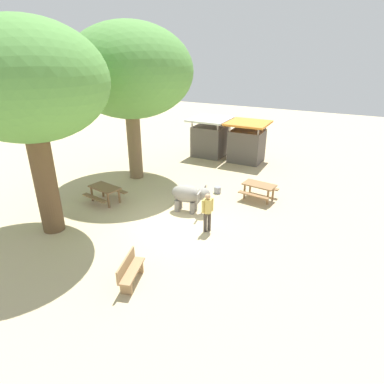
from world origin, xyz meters
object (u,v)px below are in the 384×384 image
object	(u,v)px
elephant	(190,195)
market_stall_orange	(247,144)
picnic_table_near	(259,188)
market_stall_white	(210,139)
feed_bucket	(217,190)
shade_tree_secondary	(129,72)
shade_tree_main	(26,84)
wooden_bench	(130,270)
picnic_table_far	(105,191)
person_handler	(207,210)

from	to	relation	value
elephant	market_stall_orange	bearing A→B (deg)	82.37
picnic_table_near	market_stall_white	xyz separation A→B (m)	(-5.02, 5.34, 0.55)
market_stall_white	feed_bucket	world-z (taller)	market_stall_white
shade_tree_secondary	market_stall_white	world-z (taller)	shade_tree_secondary
picnic_table_near	feed_bucket	bearing A→B (deg)	-166.83
shade_tree_main	feed_bucket	distance (m)	9.51
elephant	wooden_bench	world-z (taller)	elephant
picnic_table_far	elephant	bearing A→B (deg)	-156.39
person_handler	feed_bucket	size ratio (longest dim) A/B	4.50
shade_tree_main	market_stall_orange	bearing A→B (deg)	70.98
wooden_bench	market_stall_white	bearing A→B (deg)	177.21
person_handler	picnic_table_far	size ratio (longest dim) A/B	0.93
person_handler	market_stall_white	size ratio (longest dim) A/B	0.64
shade_tree_main	market_stall_orange	xyz separation A→B (m)	(4.11, 11.91, -4.50)
market_stall_orange	shade_tree_main	bearing A→B (deg)	-109.02
elephant	picnic_table_near	xyz separation A→B (m)	(2.36, 2.67, -0.20)
elephant	picnic_table_far	size ratio (longest dim) A/B	1.04
shade_tree_main	wooden_bench	xyz separation A→B (m)	(4.76, -1.27, -5.16)
wooden_bench	market_stall_orange	xyz separation A→B (m)	(-0.65, 13.18, 0.67)
picnic_table_near	feed_bucket	world-z (taller)	picnic_table_near
shade_tree_main	picnic_table_far	world-z (taller)	shade_tree_main
person_handler	market_stall_orange	xyz separation A→B (m)	(-1.46, 9.21, 0.19)
picnic_table_near	market_stall_white	world-z (taller)	market_stall_white
elephant	shade_tree_secondary	bearing A→B (deg)	144.40
feed_bucket	person_handler	bearing A→B (deg)	-73.23
shade_tree_main	picnic_table_near	bearing A→B (deg)	45.18
person_handler	picnic_table_far	distance (m)	5.43
person_handler	market_stall_white	bearing A→B (deg)	-29.59
elephant	feed_bucket	size ratio (longest dim) A/B	5.00
wooden_bench	picnic_table_far	size ratio (longest dim) A/B	0.84
shade_tree_main	market_stall_white	bearing A→B (deg)	82.79
person_handler	shade_tree_main	distance (m)	7.76
elephant	market_stall_white	xyz separation A→B (m)	(-2.66, 8.01, 0.35)
elephant	market_stall_white	bearing A→B (deg)	100.32
picnic_table_near	market_stall_orange	world-z (taller)	market_stall_orange
picnic_table_near	elephant	bearing A→B (deg)	-124.00
wooden_bench	picnic_table_near	distance (m)	8.04
market_stall_orange	shade_tree_secondary	bearing A→B (deg)	-129.65
elephant	picnic_table_far	distance (m)	4.12
picnic_table_far	market_stall_orange	distance (m)	9.81
elephant	person_handler	size ratio (longest dim) A/B	1.11
market_stall_orange	picnic_table_far	bearing A→B (deg)	-113.78
shade_tree_secondary	feed_bucket	xyz separation A→B (m)	(4.97, 0.02, -5.47)
shade_tree_main	market_stall_white	world-z (taller)	shade_tree_main
elephant	wooden_bench	bearing A→B (deg)	-91.50
person_handler	market_stall_white	xyz separation A→B (m)	(-4.06, 9.21, 0.19)
shade_tree_secondary	wooden_bench	world-z (taller)	shade_tree_secondary
person_handler	shade_tree_secondary	distance (m)	8.49
picnic_table_near	market_stall_orange	distance (m)	5.89
shade_tree_secondary	wooden_bench	distance (m)	10.60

